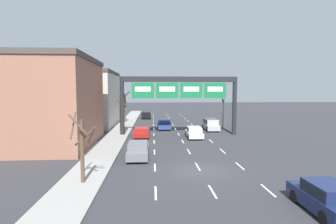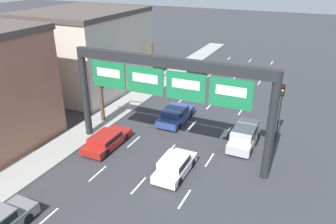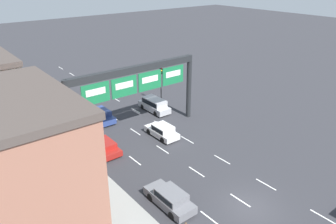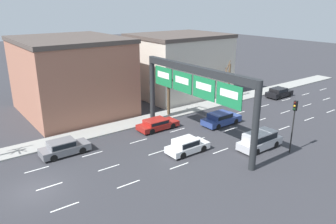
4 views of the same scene
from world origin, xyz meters
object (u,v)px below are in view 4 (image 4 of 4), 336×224
tree_bare_closest (229,80)px  car_blue (221,118)px  sign_gantry (195,86)px  suv_silver (260,139)px  car_red (157,124)px  car_black (279,92)px  car_white (187,145)px  traffic_light_near_gantry (294,116)px  car_grey (64,147)px  tree_bare_second (169,92)px

tree_bare_closest → car_blue: bearing=-50.7°
sign_gantry → suv_silver: bearing=37.6°
tree_bare_closest → car_red: bearing=-76.3°
car_black → tree_bare_closest: 8.14m
car_black → car_white: bearing=-74.4°
car_black → suv_silver: bearing=-59.6°
car_black → car_red: size_ratio=0.91×
suv_silver → sign_gantry: bearing=-142.4°
car_black → traffic_light_near_gantry: traffic_light_near_gantry is taller
car_grey → suv_silver: bearing=57.6°
car_grey → traffic_light_near_gantry: bearing=54.6°
tree_bare_closest → suv_silver: bearing=-36.3°
sign_gantry → suv_silver: size_ratio=3.24×
car_grey → tree_bare_second: bearing=102.1°
car_black → car_grey: (0.07, -32.38, 0.02)m
suv_silver → traffic_light_near_gantry: 3.80m
tree_bare_second → tree_bare_closest: bearing=93.5°
tree_bare_closest → traffic_light_near_gantry: bearing=-28.0°
suv_silver → tree_bare_second: tree_bare_second is taller
car_red → tree_bare_closest: bearing=103.7°
tree_bare_second → car_blue: bearing=24.7°
car_blue → car_red: 7.38m
sign_gantry → car_red: (-4.83, -1.09, -5.11)m
car_blue → car_red: bearing=-115.1°
sign_gantry → car_white: sign_gantry is taller
tree_bare_closest → car_white: bearing=-57.9°
car_blue → tree_bare_closest: (-6.78, 8.29, 2.12)m
traffic_light_near_gantry → car_red: bearing=-151.8°
suv_silver → car_black: bearing=120.4°
traffic_light_near_gantry → tree_bare_closest: size_ratio=0.93×
car_blue → car_black: bearing=101.5°
traffic_light_near_gantry → tree_bare_second: bearing=-170.0°
car_red → tree_bare_second: bearing=127.5°
car_black → suv_silver: (9.89, -16.88, 0.19)m
car_red → suv_silver: size_ratio=0.97×
car_white → tree_bare_second: (-9.45, 5.03, 2.30)m
sign_gantry → tree_bare_closest: bearing=121.4°
traffic_light_near_gantry → car_black: bearing=128.4°
car_black → suv_silver: 19.57m
car_white → sign_gantry: bearing=126.2°
car_red → traffic_light_near_gantry: size_ratio=0.92×
sign_gantry → tree_bare_second: sign_gantry is taller
car_red → traffic_light_near_gantry: 14.15m
car_black → tree_bare_closest: tree_bare_closest is taller
car_black → tree_bare_second: 18.42m
suv_silver → traffic_light_near_gantry: traffic_light_near_gantry is taller
car_red → tree_bare_closest: 15.57m
car_black → car_grey: bearing=-89.9°
car_red → suv_silver: suv_silver is taller
car_grey → tree_bare_second: size_ratio=0.79×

